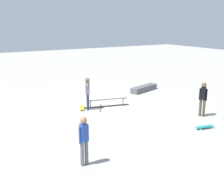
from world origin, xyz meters
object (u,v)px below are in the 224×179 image
skateboard_main (82,108)px  grind_rail (107,103)px  bystander_black_shirt (203,97)px  loose_skateboard_teal (205,127)px  bystander_blue_shirt (84,138)px  skate_ledge (144,88)px  skater_main (88,91)px

skateboard_main → grind_rail: bearing=103.9°
bystander_black_shirt → loose_skateboard_teal: bystander_black_shirt is taller
grind_rail → bystander_blue_shirt: 5.96m
grind_rail → bystander_blue_shirt: size_ratio=1.50×
grind_rail → bystander_black_shirt: size_ratio=1.45×
bystander_blue_shirt → bystander_black_shirt: size_ratio=0.96×
grind_rail → skate_ledge: bearing=-141.3°
skate_ledge → skater_main: (4.65, 1.61, 0.77)m
skate_ledge → bystander_black_shirt: size_ratio=1.34×
bystander_blue_shirt → bystander_black_shirt: (-6.51, -1.28, 0.03)m
skate_ledge → bystander_blue_shirt: (7.05, 6.40, 0.70)m
skate_ledge → bystander_blue_shirt: bearing=42.2°
grind_rail → skater_main: bearing=14.2°
skater_main → grind_rail: bearing=-60.9°
skate_ledge → bystander_black_shirt: 5.20m
skateboard_main → bystander_black_shirt: 5.78m
skater_main → bystander_blue_shirt: size_ratio=1.05×
skate_ledge → skateboard_main: size_ratio=2.63×
skater_main → skateboard_main: size_ratio=1.99×
loose_skateboard_teal → skateboard_main: bearing=135.2°
skater_main → bystander_black_shirt: bearing=-101.2°
skateboard_main → bystander_black_shirt: bearing=73.9°
skateboard_main → loose_skateboard_teal: bearing=58.5°
bystander_blue_shirt → skate_ledge: bearing=34.0°
skate_ledge → skateboard_main: (4.86, 1.36, -0.09)m
skate_ledge → skater_main: 4.98m
skateboard_main → bystander_blue_shirt: bystander_blue_shirt is taller
skateboard_main → loose_skateboard_teal: 5.86m
grind_rail → bystander_blue_shirt: bystander_blue_shirt is taller
bystander_blue_shirt → skater_main: bearing=55.2°
bystander_blue_shirt → loose_skateboard_teal: bystander_blue_shirt is taller
bystander_black_shirt → grind_rail: bearing=-170.8°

